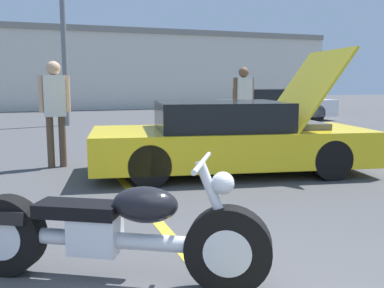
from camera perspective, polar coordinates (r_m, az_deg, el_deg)
name	(u,v)px	position (r m, az deg, el deg)	size (l,w,h in m)	color
parking_stripe_middle	(177,244)	(4.00, -1.99, -13.23)	(0.12, 5.95, 0.01)	yellow
far_building	(57,67)	(25.28, -17.52, 9.82)	(32.00, 4.20, 4.40)	beige
light_pole	(65,1)	(15.46, -16.62, 17.77)	(1.21, 0.28, 7.48)	slate
motorcycle	(111,232)	(3.25, -10.70, -11.51)	(2.10, 1.28, 0.94)	black
show_car_hood_open	(231,138)	(6.98, 5.25, 0.79)	(4.66, 2.52, 2.00)	yellow
parked_car_right_row	(271,106)	(16.76, 10.48, 5.06)	(4.76, 1.95, 1.21)	white
spectator_near_motorcycle	(55,104)	(7.73, -17.82, 5.09)	(0.52, 0.24, 1.83)	brown
spectator_midground	(243,99)	(9.98, 6.86, 5.99)	(0.52, 0.24, 1.81)	brown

